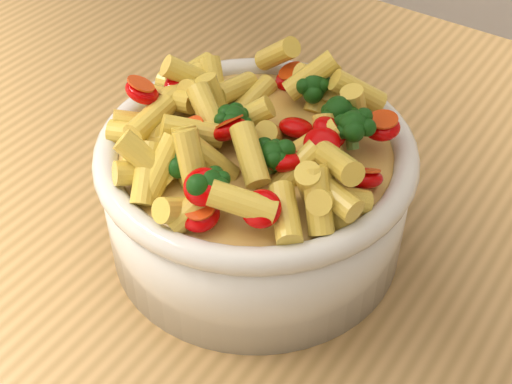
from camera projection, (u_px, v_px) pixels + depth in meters
The scene contains 3 objects.
table at pixel (198, 296), 0.63m from camera, with size 1.20×0.80×0.90m.
serving_bowl at pixel (256, 191), 0.51m from camera, with size 0.22×0.22×0.10m.
pasta_salad at pixel (256, 125), 0.47m from camera, with size 0.17×0.17×0.04m.
Camera 1 is at (0.27, -0.30, 1.29)m, focal length 50.00 mm.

